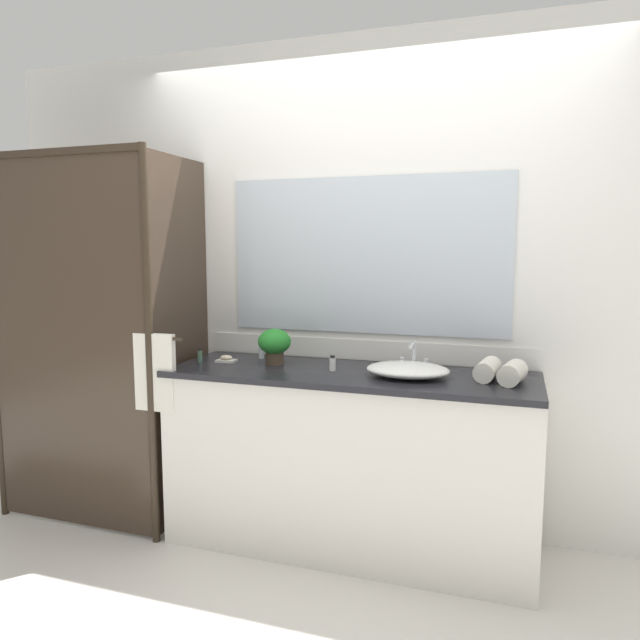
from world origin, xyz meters
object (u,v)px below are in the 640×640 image
faucet (414,361)px  amenity_bottle_conditioner (333,363)px  rolled_towel_middle (488,369)px  sink_basin (408,370)px  potted_plant (274,344)px  amenity_bottle_shampoo (200,356)px  soap_dish (226,359)px  rolled_towel_near_edge (513,373)px  amenity_bottle_lotion (261,350)px

faucet → amenity_bottle_conditioner: 0.40m
faucet → rolled_towel_middle: faucet is taller
sink_basin → potted_plant: (-0.71, 0.08, 0.07)m
faucet → rolled_towel_middle: bearing=-16.5°
amenity_bottle_shampoo → faucet: bearing=8.5°
sink_basin → soap_dish: (-0.98, 0.05, -0.02)m
sink_basin → rolled_towel_middle: bearing=9.1°
amenity_bottle_conditioner → sink_basin: bearing=-2.5°
rolled_towel_near_edge → potted_plant: bearing=176.1°
sink_basin → amenity_bottle_lotion: size_ratio=4.11×
soap_dish → amenity_bottle_lotion: bearing=46.8°
amenity_bottle_lotion → rolled_towel_middle: amenity_bottle_lotion is taller
potted_plant → amenity_bottle_conditioner: potted_plant is taller
potted_plant → rolled_towel_middle: 1.07m
faucet → amenity_bottle_shampoo: (-1.11, -0.17, -0.01)m
amenity_bottle_shampoo → rolled_towel_near_edge: (1.58, 0.00, 0.01)m
soap_dish → rolled_towel_near_edge: 1.45m
amenity_bottle_shampoo → soap_dish: bearing=22.5°
rolled_towel_middle → amenity_bottle_lotion: bearing=173.3°
potted_plant → amenity_bottle_lotion: potted_plant is taller
faucet → sink_basin: bearing=-90.0°
sink_basin → potted_plant: size_ratio=2.12×
faucet → rolled_towel_middle: size_ratio=0.80×
sink_basin → soap_dish: bearing=177.0°
potted_plant → soap_dish: size_ratio=1.85×
amenity_bottle_lotion → amenity_bottle_shampoo: 0.33m
sink_basin → amenity_bottle_shampoo: (-1.11, -0.00, 0.00)m
rolled_towel_near_edge → rolled_towel_middle: bearing=153.2°
rolled_towel_middle → soap_dish: bearing=-179.7°
amenity_bottle_shampoo → amenity_bottle_conditioner: amenity_bottle_conditioner is taller
sink_basin → rolled_towel_near_edge: 0.47m
soap_dish → amenity_bottle_conditioner: 0.60m
faucet → rolled_towel_near_edge: 0.50m
faucet → rolled_towel_middle: 0.37m
soap_dish → rolled_towel_middle: rolled_towel_middle is taller
sink_basin → amenity_bottle_shampoo: size_ratio=5.39×
amenity_bottle_conditioner → soap_dish: bearing=176.7°
faucet → soap_dish: bearing=-173.4°
rolled_towel_middle → potted_plant: bearing=178.7°
amenity_bottle_lotion → rolled_towel_middle: size_ratio=0.45×
faucet → amenity_bottle_shampoo: size_ratio=2.34×
potted_plant → rolled_towel_near_edge: size_ratio=0.99×
potted_plant → amenity_bottle_lotion: bearing=137.5°
amenity_bottle_lotion → rolled_towel_middle: 1.21m
potted_plant → rolled_towel_middle: (1.07, -0.02, -0.06)m
sink_basin → faucet: (-0.00, 0.16, 0.01)m
soap_dish → rolled_towel_middle: (1.34, 0.01, 0.03)m
soap_dish → rolled_towel_near_edge: size_ratio=0.54×
amenity_bottle_shampoo → sink_basin: bearing=0.1°
soap_dish → amenity_bottle_lotion: (0.14, 0.15, 0.03)m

